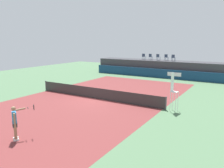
% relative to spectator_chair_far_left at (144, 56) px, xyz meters
% --- Properties ---
extents(ground_plane, '(48.00, 48.00, 0.00)m').
position_rel_spectator_chair_far_left_xyz_m(ground_plane, '(2.15, -12.15, -2.69)').
color(ground_plane, '#4C704C').
extents(court_inner, '(12.00, 22.00, 0.00)m').
position_rel_spectator_chair_far_left_xyz_m(court_inner, '(2.15, -15.15, -2.69)').
color(court_inner, maroon).
rests_on(court_inner, ground).
extents(sponsor_wall, '(18.00, 0.22, 1.20)m').
position_rel_spectator_chair_far_left_xyz_m(sponsor_wall, '(2.17, -1.65, -2.09)').
color(sponsor_wall, navy).
rests_on(sponsor_wall, ground).
extents(spectator_platform, '(18.00, 2.80, 2.20)m').
position_rel_spectator_chair_far_left_xyz_m(spectator_platform, '(2.15, 0.15, -1.59)').
color(spectator_platform, '#38383D').
rests_on(spectator_platform, ground).
extents(spectator_chair_far_left, '(0.45, 0.45, 0.89)m').
position_rel_spectator_chair_far_left_xyz_m(spectator_chair_far_left, '(0.00, 0.00, 0.00)').
color(spectator_chair_far_left, '#2D3D56').
rests_on(spectator_chair_far_left, spectator_platform).
extents(spectator_chair_left, '(0.48, 0.48, 0.89)m').
position_rel_spectator_chair_far_left_xyz_m(spectator_chair_left, '(1.02, 0.11, 0.00)').
color(spectator_chair_left, '#2D3D56').
rests_on(spectator_chair_left, spectator_platform).
extents(spectator_chair_center, '(0.47, 0.47, 0.89)m').
position_rel_spectator_chair_far_left_xyz_m(spectator_chair_center, '(2.17, 0.07, 0.00)').
color(spectator_chair_center, '#2D3D56').
rests_on(spectator_chair_center, spectator_platform).
extents(spectator_chair_right, '(0.47, 0.47, 0.89)m').
position_rel_spectator_chair_far_left_xyz_m(spectator_chair_right, '(3.29, 0.27, 0.00)').
color(spectator_chair_right, '#2D3D56').
rests_on(spectator_chair_right, spectator_platform).
extents(spectator_chair_far_right, '(0.45, 0.45, 0.89)m').
position_rel_spectator_chair_far_left_xyz_m(spectator_chair_far_right, '(4.36, -0.02, 0.00)').
color(spectator_chair_far_right, '#2D3D56').
rests_on(spectator_chair_far_right, spectator_platform).
extents(umpire_chair, '(0.50, 0.50, 2.76)m').
position_rel_spectator_chair_far_left_xyz_m(umpire_chair, '(8.83, -15.13, -1.11)').
color(umpire_chair, white).
rests_on(umpire_chair, ground).
extents(tennis_net, '(12.40, 0.02, 0.95)m').
position_rel_spectator_chair_far_left_xyz_m(tennis_net, '(2.15, -15.15, -2.22)').
color(tennis_net, '#2D2D2D').
rests_on(tennis_net, ground).
extents(net_post_near, '(0.10, 0.10, 1.00)m').
position_rel_spectator_chair_far_left_xyz_m(net_post_near, '(-4.05, -15.15, -2.19)').
color(net_post_near, '#4C4C51').
rests_on(net_post_near, ground).
extents(net_post_far, '(0.10, 0.10, 1.00)m').
position_rel_spectator_chair_far_left_xyz_m(net_post_far, '(8.35, -15.15, -2.19)').
color(net_post_far, '#4C4C51').
rests_on(net_post_far, ground).
extents(tennis_player, '(0.72, 1.25, 1.77)m').
position_rel_spectator_chair_far_left_xyz_m(tennis_player, '(3.49, -24.00, -1.73)').
color(tennis_player, white).
rests_on(tennis_player, court_inner).
extents(tennis_ball, '(0.07, 0.07, 0.07)m').
position_rel_spectator_chair_far_left_xyz_m(tennis_ball, '(-3.08, -5.15, -2.66)').
color(tennis_ball, '#D8EA33').
rests_on(tennis_ball, court_inner).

